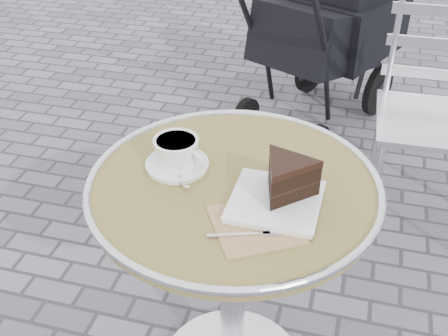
% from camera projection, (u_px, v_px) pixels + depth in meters
% --- Properties ---
extents(cafe_table, '(0.72, 0.72, 0.74)m').
position_uv_depth(cafe_table, '(233.00, 234.00, 1.45)').
color(cafe_table, silver).
rests_on(cafe_table, ground).
extents(cappuccino_set, '(0.16, 0.18, 0.08)m').
position_uv_depth(cappuccino_set, '(177.00, 155.00, 1.39)').
color(cappuccino_set, white).
rests_on(cappuccino_set, cafe_table).
extents(cake_plate_set, '(0.27, 0.33, 0.11)m').
position_uv_depth(cake_plate_set, '(284.00, 183.00, 1.27)').
color(cake_plate_set, '#A67E5B').
rests_on(cake_plate_set, cafe_table).
extents(bistro_chair, '(0.43, 0.43, 0.92)m').
position_uv_depth(bistro_chair, '(436.00, 88.00, 2.13)').
color(bistro_chair, silver).
rests_on(bistro_chair, ground).
extents(baby_stroller, '(0.84, 1.12, 1.06)m').
position_uv_depth(baby_stroller, '(327.00, 34.00, 2.84)').
color(baby_stroller, black).
rests_on(baby_stroller, ground).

